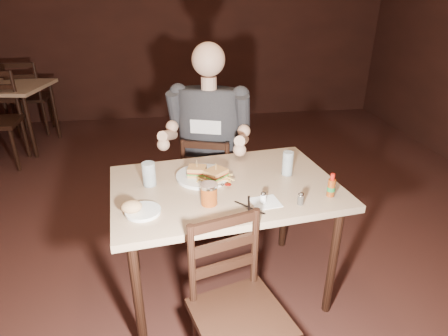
{
  "coord_description": "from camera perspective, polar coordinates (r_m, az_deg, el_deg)",
  "views": [
    {
      "loc": [
        -0.09,
        -2.16,
        1.76
      ],
      "look_at": [
        0.16,
        -0.25,
        0.85
      ],
      "focal_mm": 30.0,
      "sensor_mm": 36.0,
      "label": 1
    }
  ],
  "objects": [
    {
      "name": "side_plate",
      "position": [
        1.9,
        -12.23,
        -6.58
      ],
      "size": [
        0.19,
        0.19,
        0.01
      ],
      "primitive_type": "cylinder",
      "rotation": [
        0.0,
        0.0,
        0.13
      ],
      "color": "white",
      "rests_on": "main_table"
    },
    {
      "name": "bread_roll",
      "position": [
        1.89,
        -13.93,
        -5.74
      ],
      "size": [
        0.11,
        0.1,
        0.06
      ],
      "primitive_type": "ellipsoid",
      "rotation": [
        0.0,
        0.0,
        0.13
      ],
      "color": "tan",
      "rests_on": "side_plate"
    },
    {
      "name": "knife",
      "position": [
        1.9,
        3.89,
        -6.08
      ],
      "size": [
        0.14,
        0.15,
        0.0
      ],
      "primitive_type": "cube",
      "rotation": [
        0.0,
        0.0,
        0.74
      ],
      "color": "silver",
      "rests_on": "napkin"
    },
    {
      "name": "ketchup_dollop",
      "position": [
        2.08,
        0.6,
        -2.51
      ],
      "size": [
        0.04,
        0.04,
        0.01
      ],
      "primitive_type": "ellipsoid",
      "rotation": [
        0.0,
        0.0,
        0.13
      ],
      "color": "maroon",
      "rests_on": "dinner_plate"
    },
    {
      "name": "syrup_dispenser",
      "position": [
        1.91,
        -2.29,
        -3.98
      ],
      "size": [
        0.1,
        0.1,
        0.11
      ],
      "primitive_type": null,
      "rotation": [
        0.0,
        0.0,
        0.13
      ],
      "color": "maroon",
      "rests_on": "main_table"
    },
    {
      "name": "hot_sauce",
      "position": [
        2.06,
        16.07,
        -2.49
      ],
      "size": [
        0.05,
        0.05,
        0.13
      ],
      "primitive_type": null,
      "rotation": [
        0.0,
        0.0,
        0.13
      ],
      "color": "maroon",
      "rests_on": "main_table"
    },
    {
      "name": "diner",
      "position": [
        2.63,
        -2.44,
        7.28
      ],
      "size": [
        0.71,
        0.63,
        1.04
      ],
      "primitive_type": null,
      "rotation": [
        0.0,
        0.0,
        -0.31
      ],
      "color": "#2A2D2F",
      "rests_on": "chair_far"
    },
    {
      "name": "pepper_shaker",
      "position": [
        1.96,
        11.6,
        -4.64
      ],
      "size": [
        0.04,
        0.04,
        0.06
      ],
      "primitive_type": null,
      "rotation": [
        0.0,
        0.0,
        0.13
      ],
      "color": "#38332D",
      "rests_on": "main_table"
    },
    {
      "name": "chair_far",
      "position": [
        2.88,
        -2.02,
        -2.49
      ],
      "size": [
        0.5,
        0.52,
        0.84
      ],
      "primitive_type": null,
      "rotation": [
        0.0,
        0.0,
        2.83
      ],
      "color": "black",
      "rests_on": "ground"
    },
    {
      "name": "glass_right",
      "position": [
        2.24,
        9.67,
        0.68
      ],
      "size": [
        0.07,
        0.07,
        0.14
      ],
      "primitive_type": "cylinder",
      "rotation": [
        0.0,
        0.0,
        0.13
      ],
      "color": "silver",
      "rests_on": "main_table"
    },
    {
      "name": "napkin",
      "position": [
        1.96,
        6.34,
        -5.22
      ],
      "size": [
        0.16,
        0.15,
        0.0
      ],
      "primitive_type": "cube",
      "rotation": [
        0.0,
        0.0,
        0.15
      ],
      "color": "white",
      "rests_on": "main_table"
    },
    {
      "name": "sandwich_right",
      "position": [
        2.12,
        -1.24,
        -0.52
      ],
      "size": [
        0.15,
        0.15,
        0.1
      ],
      "primitive_type": null,
      "rotation": [
        0.0,
        0.0,
        0.7
      ],
      "color": "tan",
      "rests_on": "dinner_plate"
    },
    {
      "name": "room_shell",
      "position": [
        2.19,
        -5.34,
        15.69
      ],
      "size": [
        7.0,
        7.0,
        7.0
      ],
      "color": "black",
      "rests_on": "ground"
    },
    {
      "name": "bg_chair_far",
      "position": [
        5.69,
        -27.43,
        9.53
      ],
      "size": [
        0.48,
        0.52,
        0.97
      ],
      "primitive_type": null,
      "rotation": [
        0.0,
        0.0,
        3.21
      ],
      "color": "black",
      "rests_on": "ground"
    },
    {
      "name": "glass_left",
      "position": [
        2.13,
        -11.36,
        -0.93
      ],
      "size": [
        0.08,
        0.08,
        0.14
      ],
      "primitive_type": "cylinder",
      "rotation": [
        0.0,
        0.0,
        0.13
      ],
      "color": "silver",
      "rests_on": "main_table"
    },
    {
      "name": "sandwich_left",
      "position": [
        2.17,
        -4.14,
        -0.13
      ],
      "size": [
        0.12,
        0.1,
        0.09
      ],
      "primitive_type": null,
      "rotation": [
        0.0,
        0.0,
        -0.21
      ],
      "color": "tan",
      "rests_on": "dinner_plate"
    },
    {
      "name": "salt_shaker",
      "position": [
        1.94,
        5.99,
        -4.55
      ],
      "size": [
        0.04,
        0.04,
        0.06
      ],
      "primitive_type": null,
      "rotation": [
        0.0,
        0.0,
        0.13
      ],
      "color": "white",
      "rests_on": "main_table"
    },
    {
      "name": "fork",
      "position": [
        1.94,
        3.8,
        -5.41
      ],
      "size": [
        0.04,
        0.15,
        0.0
      ],
      "primitive_type": "cube",
      "rotation": [
        0.0,
        0.0,
        -0.19
      ],
      "color": "silver",
      "rests_on": "napkin"
    },
    {
      "name": "main_table",
      "position": [
        2.16,
        0.18,
        -4.32
      ],
      "size": [
        1.36,
        1.0,
        0.77
      ],
      "rotation": [
        0.0,
        0.0,
        0.13
      ],
      "color": "tan",
      "rests_on": "ground"
    },
    {
      "name": "dinner_plate",
      "position": [
        2.2,
        -3.24,
        -1.36
      ],
      "size": [
        0.34,
        0.34,
        0.02
      ],
      "primitive_type": "cylinder",
      "rotation": [
        0.0,
        0.0,
        0.13
      ],
      "color": "white",
      "rests_on": "main_table"
    },
    {
      "name": "bg_table",
      "position": [
        5.15,
        -29.69,
        9.91
      ],
      "size": [
        0.92,
        0.92,
        0.77
      ],
      "rotation": [
        0.0,
        0.0,
        -0.16
      ],
      "color": "tan",
      "rests_on": "ground"
    },
    {
      "name": "fries_pile",
      "position": [
        2.14,
        -1.54,
        -1.27
      ],
      "size": [
        0.27,
        0.21,
        0.04
      ],
      "primitive_type": null,
      "rotation": [
        0.0,
        0.0,
        0.13
      ],
      "color": "#DFB560",
      "rests_on": "dinner_plate"
    },
    {
      "name": "chair_near",
      "position": [
        1.82,
        2.56,
        -21.87
      ],
      "size": [
        0.5,
        0.53,
        0.86
      ],
      "primitive_type": null,
      "rotation": [
        0.0,
        0.0,
        0.29
      ],
      "color": "black",
      "rests_on": "ground"
    }
  ]
}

